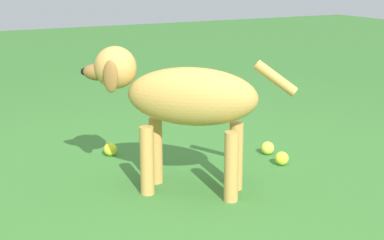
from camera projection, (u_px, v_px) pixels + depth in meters
name	position (u px, v px, depth m)	size (l,w,h in m)	color
ground	(168.00, 218.00, 2.20)	(14.00, 14.00, 0.00)	#38722D
dog	(179.00, 98.00, 2.37)	(0.61, 0.72, 0.61)	#C69347
tennis_ball_0	(268.00, 148.00, 2.93)	(0.07, 0.07, 0.07)	#D6E43F
tennis_ball_1	(110.00, 149.00, 2.91)	(0.07, 0.07, 0.07)	yellow
tennis_ball_2	(282.00, 158.00, 2.77)	(0.07, 0.07, 0.07)	#CADD32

